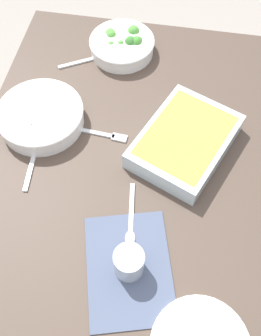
{
  "coord_description": "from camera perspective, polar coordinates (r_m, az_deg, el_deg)",
  "views": [
    {
      "loc": [
        0.56,
        0.1,
        1.68
      ],
      "look_at": [
        0.0,
        0.0,
        0.74
      ],
      "focal_mm": 42.88,
      "sensor_mm": 36.0,
      "label": 1
    }
  ],
  "objects": [
    {
      "name": "ground_plane",
      "position": [
        1.78,
        0.0,
        -12.45
      ],
      "size": [
        6.0,
        6.0,
        0.0
      ],
      "primitive_type": "plane",
      "color": "#9E9389"
    },
    {
      "name": "dining_table",
      "position": [
        1.18,
        0.0,
        -2.26
      ],
      "size": [
        1.2,
        0.9,
        0.74
      ],
      "color": "#4C3D33",
      "rests_on": "ground_plane"
    },
    {
      "name": "placemat",
      "position": [
        0.99,
        -0.23,
        -14.06
      ],
      "size": [
        0.32,
        0.27,
        0.0
      ],
      "primitive_type": "cube",
      "rotation": [
        0.0,
        0.0,
        0.27
      ],
      "color": "#4C5670",
      "rests_on": "dining_table"
    },
    {
      "name": "stew_bowl",
      "position": [
        1.2,
        -12.65,
        7.24
      ],
      "size": [
        0.25,
        0.25,
        0.06
      ],
      "color": "white",
      "rests_on": "dining_table"
    },
    {
      "name": "broccoli_bowl",
      "position": [
        1.37,
        -1.16,
        17.13
      ],
      "size": [
        0.21,
        0.21,
        0.07
      ],
      "color": "white",
      "rests_on": "dining_table"
    },
    {
      "name": "baking_dish",
      "position": [
        1.12,
        7.75,
        3.87
      ],
      "size": [
        0.36,
        0.32,
        0.06
      ],
      "color": "silver",
      "rests_on": "dining_table"
    },
    {
      "name": "drink_cup",
      "position": [
        0.95,
        -0.23,
        -13.41
      ],
      "size": [
        0.07,
        0.07,
        0.08
      ],
      "color": "#B2BCC6",
      "rests_on": "dining_table"
    },
    {
      "name": "spoon_by_stew",
      "position": [
        1.15,
        -13.58,
        1.74
      ],
      "size": [
        0.18,
        0.03,
        0.01
      ],
      "color": "silver",
      "rests_on": "dining_table"
    },
    {
      "name": "spoon_by_broccoli",
      "position": [
        1.37,
        -5.54,
        15.21
      ],
      "size": [
        0.1,
        0.16,
        0.01
      ],
      "color": "silver",
      "rests_on": "dining_table"
    },
    {
      "name": "spoon_spare",
      "position": [
        1.02,
        0.05,
        -7.78
      ],
      "size": [
        0.18,
        0.04,
        0.01
      ],
      "color": "silver",
      "rests_on": "dining_table"
    },
    {
      "name": "fork_on_table",
      "position": [
        1.17,
        -4.08,
        4.81
      ],
      "size": [
        0.03,
        0.18,
        0.01
      ],
      "color": "silver",
      "rests_on": "dining_table"
    }
  ]
}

